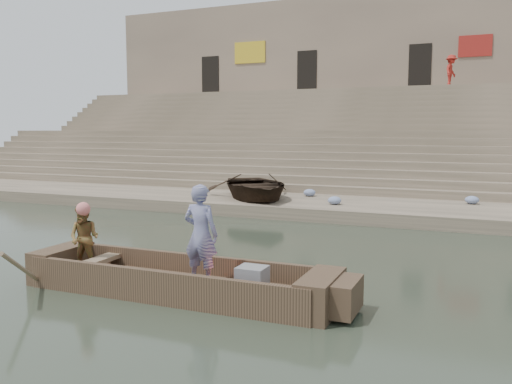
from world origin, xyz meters
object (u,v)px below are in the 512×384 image
Objects in this scene: standing_man at (201,234)px; rowing_man at (84,238)px; beached_rowboat at (255,186)px; main_rowboat at (178,288)px; pedestrian at (451,71)px; television at (252,279)px.

standing_man is 2.46m from rowing_man.
rowing_man is at bearing -121.47° from beached_rowboat.
main_rowboat is 1.16× the size of beached_rowboat.
standing_man is at bearing -10.12° from rowing_man.
rowing_man is at bearing 2.14° from standing_man.
main_rowboat is at bearing -173.79° from pedestrian.
beached_rowboat is at bearing 105.24° from main_rowboat.
rowing_man is 0.70× the size of pedestrian.
beached_rowboat is at bearing 112.66° from television.
pedestrian is (3.05, 23.92, 5.95)m from main_rowboat.
beached_rowboat is at bearing 171.88° from pedestrian.
pedestrian reaches higher than rowing_man.
standing_man is 24.54m from pedestrian.
rowing_man reaches higher than television.
beached_rowboat is (-4.01, 9.60, 0.43)m from television.
rowing_man is at bearing -178.45° from pedestrian.
beached_rowboat is 16.26m from pedestrian.
standing_man reaches higher than rowing_man.
television reaches higher than main_rowboat.
rowing_man is at bearing 179.81° from television.
rowing_man is (-2.00, 0.01, 0.71)m from main_rowboat.
main_rowboat is 10.87× the size of television.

